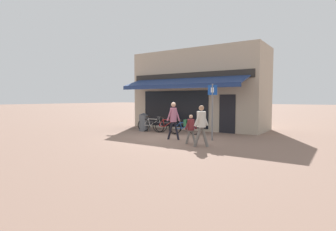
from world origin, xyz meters
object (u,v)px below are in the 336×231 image
at_px(bicycle_blue, 185,128).
at_px(pedestrian_second_adult, 201,122).
at_px(bicycle_silver, 152,125).
at_px(bicycle_red, 167,126).
at_px(parking_sign, 212,106).
at_px(pedestrian_child, 190,126).
at_px(litter_bin, 143,122).
at_px(pedestrian_adult, 173,116).

bearing_deg(bicycle_blue, pedestrian_second_adult, -74.35).
relative_size(bicycle_silver, bicycle_red, 1.00).
bearing_deg(bicycle_silver, parking_sign, -25.24).
distance_m(bicycle_blue, pedestrian_child, 2.83).
bearing_deg(bicycle_blue, litter_bin, 154.44).
height_order(pedestrian_second_adult, litter_bin, pedestrian_second_adult).
relative_size(pedestrian_child, pedestrian_second_adult, 0.75).
bearing_deg(bicycle_red, parking_sign, -23.67).
xyz_separation_m(bicycle_red, litter_bin, (-1.64, 0.01, 0.13)).
height_order(bicycle_silver, pedestrian_adult, pedestrian_adult).
distance_m(bicycle_red, bicycle_blue, 1.12).
bearing_deg(pedestrian_adult, pedestrian_child, -18.81).
bearing_deg(bicycle_silver, litter_bin, 163.33).
height_order(pedestrian_adult, litter_bin, pedestrian_adult).
bearing_deg(bicycle_red, pedestrian_adult, -55.59).
relative_size(bicycle_silver, litter_bin, 1.70).
distance_m(bicycle_red, pedestrian_second_adult, 4.32).
xyz_separation_m(pedestrian_child, parking_sign, (0.35, 1.39, 0.80)).
distance_m(pedestrian_adult, pedestrian_child, 1.37).
relative_size(bicycle_red, bicycle_blue, 1.13).
bearing_deg(pedestrian_child, litter_bin, 155.47).
height_order(pedestrian_adult, pedestrian_second_adult, pedestrian_adult).
bearing_deg(pedestrian_adult, litter_bin, 158.47).
xyz_separation_m(bicycle_blue, pedestrian_second_adult, (2.27, -2.61, 0.64)).
height_order(bicycle_blue, parking_sign, parking_sign).
xyz_separation_m(bicycle_silver, bicycle_blue, (2.10, 0.03, -0.04)).
xyz_separation_m(pedestrian_second_adult, parking_sign, (-0.31, 1.70, 0.56)).
bearing_deg(bicycle_blue, pedestrian_child, -80.39).
height_order(bicycle_red, litter_bin, litter_bin).
bearing_deg(pedestrian_child, parking_sign, 79.03).
height_order(bicycle_red, pedestrian_adult, pedestrian_adult).
bearing_deg(litter_bin, bicycle_blue, -0.14).
xyz_separation_m(bicycle_blue, pedestrian_child, (1.61, -2.30, 0.40)).
bearing_deg(litter_bin, bicycle_silver, -3.52).
relative_size(bicycle_silver, parking_sign, 0.70).
height_order(litter_bin, parking_sign, parking_sign).
relative_size(pedestrian_adult, parking_sign, 0.68).
xyz_separation_m(bicycle_red, parking_sign, (3.08, -0.90, 1.16)).
bearing_deg(bicycle_silver, bicycle_red, -11.11).
bearing_deg(litter_bin, bicycle_red, -0.21).
distance_m(bicycle_silver, litter_bin, 0.68).
xyz_separation_m(bicycle_silver, pedestrian_child, (3.71, -2.26, 0.36)).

